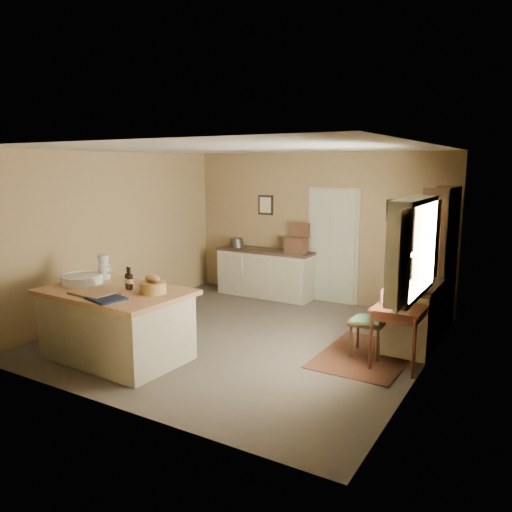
{
  "coord_description": "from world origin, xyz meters",
  "views": [
    {
      "loc": [
        3.67,
        -5.89,
        2.46
      ],
      "look_at": [
        -0.01,
        0.35,
        1.15
      ],
      "focal_mm": 35.0,
      "sensor_mm": 36.0,
      "label": 1
    }
  ],
  "objects": [
    {
      "name": "window",
      "position": [
        2.42,
        -0.2,
        1.55
      ],
      "size": [
        0.25,
        1.99,
        1.12
      ],
      "color": "#C2B996",
      "rests_on": "ground"
    },
    {
      "name": "rug",
      "position": [
        1.75,
        0.2,
        0.0
      ],
      "size": [
        1.12,
        1.61,
        0.01
      ],
      "primitive_type": "cube",
      "rotation": [
        0.0,
        0.0,
        -0.01
      ],
      "color": "#482815",
      "rests_on": "ground"
    },
    {
      "name": "ground",
      "position": [
        0.0,
        0.0,
        0.0
      ],
      "size": [
        5.0,
        5.0,
        0.0
      ],
      "primitive_type": "plane",
      "color": "brown",
      "rests_on": "ground"
    },
    {
      "name": "sideboard",
      "position": [
        -0.89,
        2.2,
        0.48
      ],
      "size": [
        1.89,
        0.54,
        1.18
      ],
      "color": "#C2B996",
      "rests_on": "ground"
    },
    {
      "name": "framed_prints",
      "position": [
        0.2,
        2.48,
        1.72
      ],
      "size": [
        2.82,
        0.02,
        0.38
      ],
      "color": "black",
      "rests_on": "ground"
    },
    {
      "name": "wall_right",
      "position": [
        2.5,
        0.0,
        1.35
      ],
      "size": [
        0.1,
        5.0,
        2.7
      ],
      "primitive_type": "cube",
      "color": "olive",
      "rests_on": "ground"
    },
    {
      "name": "wall_front",
      "position": [
        0.0,
        -2.5,
        1.35
      ],
      "size": [
        5.0,
        0.1,
        2.7
      ],
      "primitive_type": "cube",
      "color": "olive",
      "rests_on": "ground"
    },
    {
      "name": "shelving_unit",
      "position": [
        2.36,
        1.8,
        1.08
      ],
      "size": [
        0.37,
        0.97,
        2.16
      ],
      "color": "#312014",
      "rests_on": "ground"
    },
    {
      "name": "desk_chair",
      "position": [
        1.76,
        0.23,
        0.46
      ],
      "size": [
        0.45,
        0.45,
        0.91
      ],
      "primitive_type": null,
      "rotation": [
        0.0,
        0.0,
        0.06
      ],
      "color": "#312014",
      "rests_on": "ground"
    },
    {
      "name": "writing_desk",
      "position": [
        2.2,
        0.24,
        0.67
      ],
      "size": [
        0.59,
        0.97,
        0.82
      ],
      "color": "#38180F",
      "rests_on": "ground"
    },
    {
      "name": "right_cabinet",
      "position": [
        2.2,
        0.85,
        0.46
      ],
      "size": [
        0.61,
        1.1,
        0.99
      ],
      "color": "#C2B996",
      "rests_on": "ground"
    },
    {
      "name": "wall_left",
      "position": [
        -2.5,
        0.0,
        1.35
      ],
      "size": [
        0.1,
        5.0,
        2.7
      ],
      "primitive_type": "cube",
      "color": "olive",
      "rests_on": "ground"
    },
    {
      "name": "wall_back",
      "position": [
        0.0,
        2.5,
        1.35
      ],
      "size": [
        5.0,
        0.1,
        2.7
      ],
      "primitive_type": "cube",
      "color": "olive",
      "rests_on": "ground"
    },
    {
      "name": "ceiling",
      "position": [
        0.0,
        0.0,
        2.7
      ],
      "size": [
        5.0,
        5.0,
        0.0
      ],
      "primitive_type": "plane",
      "color": "silver",
      "rests_on": "wall_back"
    },
    {
      "name": "work_island",
      "position": [
        -1.01,
        -1.5,
        0.48
      ],
      "size": [
        1.91,
        1.29,
        1.2
      ],
      "rotation": [
        0.0,
        0.0,
        -0.04
      ],
      "color": "#C2B996",
      "rests_on": "ground"
    },
    {
      "name": "door",
      "position": [
        0.35,
        2.47,
        1.05
      ],
      "size": [
        0.97,
        0.06,
        2.11
      ],
      "primitive_type": "cube",
      "color": "#B6BB9F",
      "rests_on": "ground"
    }
  ]
}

